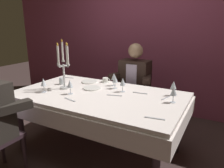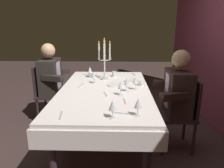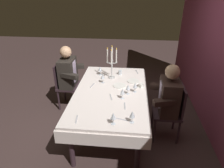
{
  "view_description": "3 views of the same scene",
  "coord_description": "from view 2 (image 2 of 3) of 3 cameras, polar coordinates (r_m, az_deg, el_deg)",
  "views": [
    {
      "loc": [
        1.24,
        -1.96,
        1.5
      ],
      "look_at": [
        0.15,
        0.04,
        0.86
      ],
      "focal_mm": 34.42,
      "sensor_mm": 36.0,
      "label": 1
    },
    {
      "loc": [
        2.45,
        0.16,
        1.53
      ],
      "look_at": [
        0.03,
        0.09,
        0.82
      ],
      "focal_mm": 33.53,
      "sensor_mm": 36.0,
      "label": 2
    },
    {
      "loc": [
        2.72,
        0.3,
        2.26
      ],
      "look_at": [
        0.03,
        0.02,
        0.87
      ],
      "focal_mm": 32.18,
      "sensor_mm": 36.0,
      "label": 3
    }
  ],
  "objects": [
    {
      "name": "ground_plane",
      "position": [
        2.9,
        -1.88,
        -15.53
      ],
      "size": [
        12.0,
        12.0,
        0.0
      ],
      "primitive_type": "plane",
      "color": "#3F2E2C"
    },
    {
      "name": "seated_diner_1",
      "position": [
        2.61,
        17.68,
        -2.19
      ],
      "size": [
        0.63,
        0.48,
        1.24
      ],
      "color": "#332229",
      "rests_on": "ground_plane"
    },
    {
      "name": "dinner_plate_1",
      "position": [
        2.74,
        0.88,
        -0.25
      ],
      "size": [
        0.22,
        0.22,
        0.01
      ],
      "primitive_type": "cylinder",
      "color": "white",
      "rests_on": "dining_table"
    },
    {
      "name": "fork_2",
      "position": [
        2.4,
        -1.72,
        -2.81
      ],
      "size": [
        0.17,
        0.06,
        0.01
      ],
      "primitive_type": "cube",
      "rotation": [
        0.0,
        0.0,
        0.26
      ],
      "color": "#B7B7BC",
      "rests_on": "dining_table"
    },
    {
      "name": "water_tumbler_0",
      "position": [
        3.18,
        0.6,
        2.74
      ],
      "size": [
        0.06,
        0.06,
        0.08
      ],
      "primitive_type": "cylinder",
      "color": "silver",
      "rests_on": "dining_table"
    },
    {
      "name": "wine_glass_2",
      "position": [
        2.56,
        6.37,
        0.93
      ],
      "size": [
        0.07,
        0.07,
        0.16
      ],
      "color": "silver",
      "rests_on": "dining_table"
    },
    {
      "name": "fork_3",
      "position": [
        1.91,
        3.05,
        -8.04
      ],
      "size": [
        0.06,
        0.17,
        0.01
      ],
      "primitive_type": "cube",
      "rotation": [
        0.0,
        0.0,
        1.32
      ],
      "color": "#B7B7BC",
      "rests_on": "dining_table"
    },
    {
      "name": "wine_glass_1",
      "position": [
        3.13,
        -6.04,
        3.86
      ],
      "size": [
        0.07,
        0.07,
        0.16
      ],
      "color": "silver",
      "rests_on": "dining_table"
    },
    {
      "name": "spoon_5",
      "position": [
        1.93,
        -13.79,
        -8.27
      ],
      "size": [
        0.17,
        0.04,
        0.01
      ],
      "primitive_type": "cube",
      "rotation": [
        0.0,
        0.0,
        0.14
      ],
      "color": "#B7B7BC",
      "rests_on": "dining_table"
    },
    {
      "name": "spoon_0",
      "position": [
        2.19,
        3.55,
        -4.74
      ],
      "size": [
        0.17,
        0.03,
        0.01
      ],
      "primitive_type": "cube",
      "rotation": [
        0.0,
        0.0,
        0.09
      ],
      "color": "#B7B7BC",
      "rests_on": "dining_table"
    },
    {
      "name": "wine_glass_4",
      "position": [
        2.82,
        -4.99,
        2.49
      ],
      "size": [
        0.07,
        0.07,
        0.16
      ],
      "color": "silver",
      "rests_on": "dining_table"
    },
    {
      "name": "dining_table",
      "position": [
        2.62,
        -2.0,
        -3.93
      ],
      "size": [
        1.94,
        1.14,
        0.74
      ],
      "color": "white",
      "rests_on": "ground_plane"
    },
    {
      "name": "dinner_plate_0",
      "position": [
        2.93,
        5.33,
        0.78
      ],
      "size": [
        0.21,
        0.21,
        0.01
      ],
      "primitive_type": "cylinder",
      "color": "white",
      "rests_on": "dining_table"
    },
    {
      "name": "wine_glass_3",
      "position": [
        2.48,
        4.08,
        0.53
      ],
      "size": [
        0.07,
        0.07,
        0.16
      ],
      "color": "silver",
      "rests_on": "dining_table"
    },
    {
      "name": "candelabra",
      "position": [
        2.97,
        -2.07,
        6.49
      ],
      "size": [
        0.19,
        0.19,
        0.59
      ],
      "color": "silver",
      "rests_on": "dining_table"
    },
    {
      "name": "wine_glass_0",
      "position": [
        1.84,
        7.11,
        -5.38
      ],
      "size": [
        0.07,
        0.07,
        0.16
      ],
      "color": "silver",
      "rests_on": "dining_table"
    },
    {
      "name": "wine_glass_6",
      "position": [
        2.34,
        2.37,
        -0.43
      ],
      "size": [
        0.07,
        0.07,
        0.16
      ],
      "color": "silver",
      "rests_on": "dining_table"
    },
    {
      "name": "wine_glass_5",
      "position": [
        1.78,
        0.11,
        -5.99
      ],
      "size": [
        0.07,
        0.07,
        0.16
      ],
      "color": "silver",
      "rests_on": "dining_table"
    },
    {
      "name": "coffee_cup_0",
      "position": [
        2.76,
        7.98,
        0.14
      ],
      "size": [
        0.13,
        0.12,
        0.06
      ],
      "color": "white",
      "rests_on": "dining_table"
    },
    {
      "name": "seated_diner_0",
      "position": [
        3.36,
        -16.58,
        2.0
      ],
      "size": [
        0.63,
        0.48,
        1.24
      ],
      "color": "#332229",
      "rests_on": "ground_plane"
    },
    {
      "name": "fork_1",
      "position": [
        3.34,
        5.93,
        2.62
      ],
      "size": [
        0.17,
        0.05,
        0.01
      ],
      "primitive_type": "cube",
      "rotation": [
        0.0,
        0.0,
        0.21
      ],
      "color": "#B7B7BC",
      "rests_on": "dining_table"
    },
    {
      "name": "fork_4",
      "position": [
        2.76,
        -8.43,
        -0.39
      ],
      "size": [
        0.17,
        0.06,
        0.01
      ],
      "primitive_type": "cube",
      "rotation": [
        0.0,
        0.0,
        -0.23
      ],
      "color": "#B7B7BC",
      "rests_on": "dining_table"
    }
  ]
}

